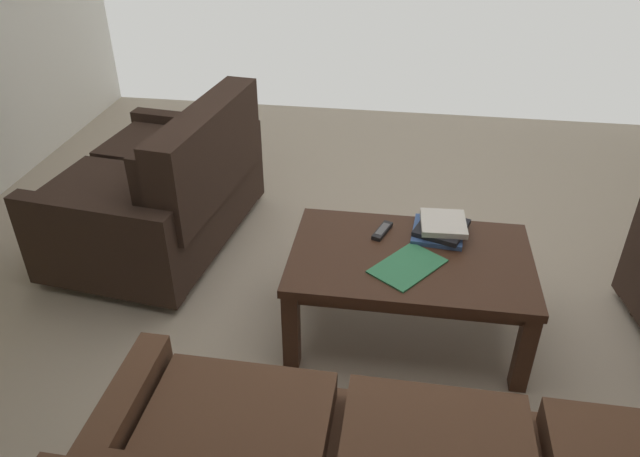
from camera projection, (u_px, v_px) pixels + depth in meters
name	position (u px, v px, depth m)	size (l,w,h in m)	color
ground_plane	(389.00, 303.00, 3.08)	(5.43, 5.35, 0.01)	tan
loveseat_near	(165.00, 189.00, 3.38)	(1.01, 1.35, 0.86)	black
coffee_table	(410.00, 267.00, 2.70)	(1.08, 0.68, 0.44)	#3D2316
book_stack	(441.00, 228.00, 2.80)	(0.28, 0.29, 0.07)	#385693
tv_remote	(382.00, 231.00, 2.82)	(0.09, 0.17, 0.02)	black
loose_magazine	(408.00, 266.00, 2.59)	(0.20, 0.32, 0.01)	#337F51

